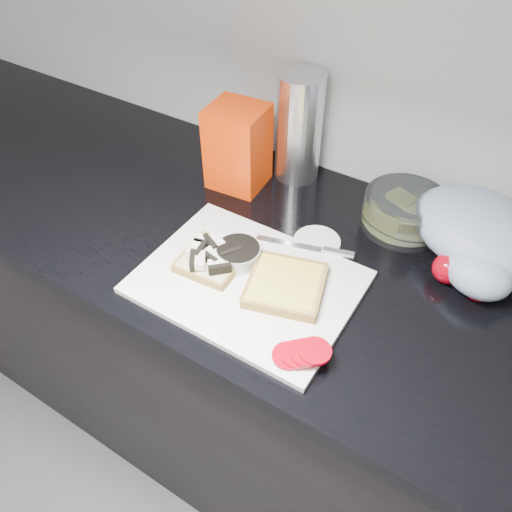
{
  "coord_description": "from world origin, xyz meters",
  "views": [
    {
      "loc": [
        0.22,
        0.54,
        1.6
      ],
      "look_at": [
        -0.14,
        1.1,
        0.95
      ],
      "focal_mm": 35.0,
      "sensor_mm": 36.0,
      "label": 1
    }
  ],
  "objects_px": {
    "bread_bag": "(238,147)",
    "glass_bowl": "(405,212)",
    "steel_canister": "(299,128)",
    "cutting_board": "(248,282)"
  },
  "relations": [
    {
      "from": "glass_bowl",
      "to": "steel_canister",
      "type": "bearing_deg",
      "value": 170.74
    },
    {
      "from": "cutting_board",
      "to": "steel_canister",
      "type": "distance_m",
      "value": 0.4
    },
    {
      "from": "bread_bag",
      "to": "steel_canister",
      "type": "relative_size",
      "value": 0.77
    },
    {
      "from": "glass_bowl",
      "to": "bread_bag",
      "type": "distance_m",
      "value": 0.39
    },
    {
      "from": "steel_canister",
      "to": "cutting_board",
      "type": "bearing_deg",
      "value": -75.34
    },
    {
      "from": "glass_bowl",
      "to": "steel_canister",
      "type": "height_order",
      "value": "steel_canister"
    },
    {
      "from": "bread_bag",
      "to": "glass_bowl",
      "type": "bearing_deg",
      "value": 3.19
    },
    {
      "from": "cutting_board",
      "to": "bread_bag",
      "type": "relative_size",
      "value": 2.09
    },
    {
      "from": "bread_bag",
      "to": "steel_canister",
      "type": "bearing_deg",
      "value": 40.44
    },
    {
      "from": "cutting_board",
      "to": "glass_bowl",
      "type": "relative_size",
      "value": 2.27
    }
  ]
}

